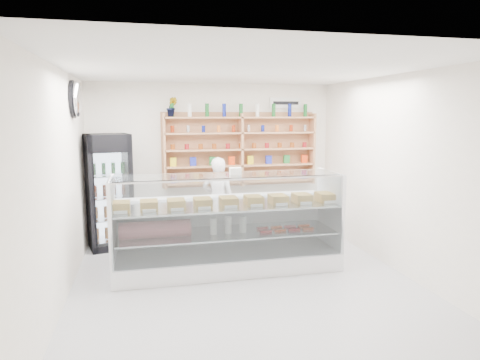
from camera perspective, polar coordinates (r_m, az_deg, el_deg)
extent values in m
plane|color=#A8A8AD|center=(5.95, 0.56, -13.37)|extent=(5.00, 5.00, 0.00)
plane|color=white|center=(5.54, 0.61, 14.57)|extent=(5.00, 5.00, 0.00)
plane|color=white|center=(8.00, -3.63, 2.72)|extent=(4.50, 0.00, 4.50)
plane|color=white|center=(3.24, 11.07, -6.41)|extent=(4.50, 0.00, 4.50)
plane|color=white|center=(5.50, -22.84, -0.71)|extent=(0.00, 5.00, 5.00)
plane|color=white|center=(6.47, 20.33, 0.76)|extent=(0.00, 5.00, 5.00)
cube|color=white|center=(6.34, -1.67, -10.65)|extent=(3.22, 0.91, 0.27)
cube|color=white|center=(6.60, -2.42, -5.57)|extent=(3.22, 0.05, 0.68)
cube|color=silver|center=(6.21, -1.69, -7.05)|extent=(3.09, 0.80, 0.02)
cube|color=silver|center=(6.12, -1.70, -3.46)|extent=(3.16, 0.84, 0.02)
cube|color=silver|center=(5.72, -0.83, -5.48)|extent=(3.16, 0.13, 1.12)
cube|color=silver|center=(5.98, -1.62, 0.66)|extent=(3.16, 0.64, 0.01)
imported|color=white|center=(7.54, -2.94, -2.62)|extent=(0.63, 0.51, 1.51)
cube|color=black|center=(7.50, -17.06, -1.45)|extent=(0.82, 0.81, 1.92)
cube|color=#340539|center=(7.10, -18.10, 4.59)|extent=(0.67, 0.18, 0.27)
cube|color=silver|center=(7.20, -17.79, -2.59)|extent=(0.57, 0.14, 1.52)
cube|color=tan|center=(7.73, -10.05, 3.81)|extent=(0.04, 0.28, 1.33)
cube|color=tan|center=(7.93, 0.13, 4.06)|extent=(0.04, 0.28, 1.33)
cube|color=tan|center=(8.35, 9.55, 4.18)|extent=(0.04, 0.28, 1.33)
cube|color=tan|center=(8.00, 0.13, -0.15)|extent=(2.80, 0.28, 0.03)
cube|color=tan|center=(7.95, 0.13, 1.98)|extent=(2.80, 0.28, 0.03)
cube|color=tan|center=(7.93, 0.13, 4.13)|extent=(2.80, 0.28, 0.03)
cube|color=tan|center=(7.91, 0.13, 6.30)|extent=(2.80, 0.28, 0.03)
cube|color=tan|center=(7.90, 0.13, 8.33)|extent=(2.80, 0.28, 0.03)
imported|color=#1E6626|center=(7.71, -9.08, 9.59)|extent=(0.21, 0.18, 0.34)
ellipsoid|color=silver|center=(6.61, -20.94, 10.02)|extent=(0.15, 0.50, 0.50)
cube|color=white|center=(8.28, 6.10, 10.17)|extent=(0.62, 0.03, 0.20)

